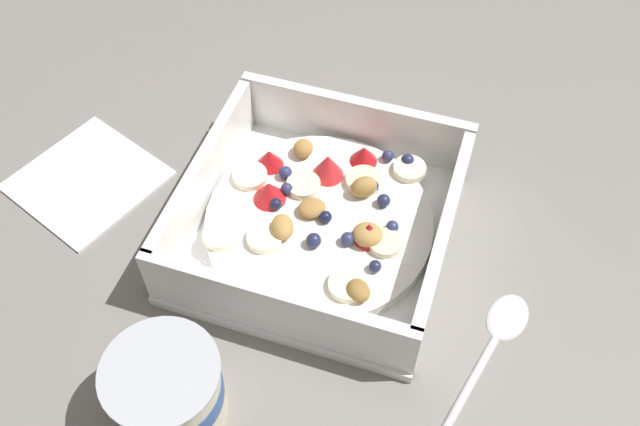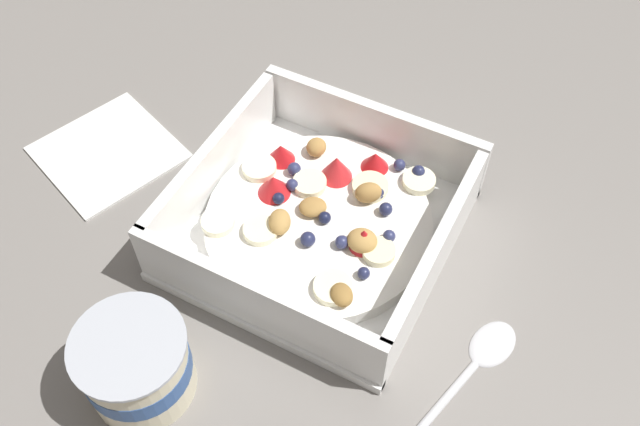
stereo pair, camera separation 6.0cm
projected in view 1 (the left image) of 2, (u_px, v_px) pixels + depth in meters
name	position (u px, v px, depth m)	size (l,w,h in m)	color
ground_plane	(310.00, 233.00, 0.63)	(2.40, 2.40, 0.00)	gray
fruit_bowl	(320.00, 218.00, 0.61)	(0.22, 0.22, 0.07)	white
spoon	(495.00, 339.00, 0.56)	(0.06, 0.17, 0.01)	silver
yogurt_cup	(167.00, 391.00, 0.50)	(0.08, 0.08, 0.07)	beige
folded_napkin	(87.00, 179.00, 0.66)	(0.12, 0.12, 0.01)	white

